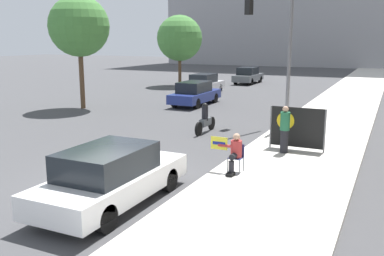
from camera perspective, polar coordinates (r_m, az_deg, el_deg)
ground_plane at (r=12.90m, az=-10.41°, el=-6.93°), size 160.00×160.00×0.00m
sidewalk_curb at (r=25.33m, az=18.71°, el=1.99°), size 4.11×90.00×0.12m
seated_protester at (r=12.95m, az=5.68°, el=-3.18°), size 1.00×0.77×1.20m
jogger_on_sidewalk at (r=15.44m, az=12.26°, el=-0.15°), size 0.34×0.34×1.68m
protest_banner at (r=15.95m, az=13.79°, el=0.08°), size 2.01×0.06×1.56m
traffic_light_pole at (r=20.35m, az=10.95°, el=12.07°), size 2.50×2.27×6.25m
parked_car_curbside at (r=10.89m, az=-10.77°, el=-6.33°), size 1.88×4.61×1.50m
car_on_road_nearest at (r=26.99m, az=0.39°, el=4.63°), size 1.71×4.51×1.49m
car_on_road_midblock at (r=33.12m, az=1.64°, el=5.94°), size 1.71×4.22×1.48m
car_on_road_distant at (r=40.64m, az=7.48°, el=6.96°), size 1.71×4.42×1.53m
motorcycle_on_road at (r=18.95m, az=1.77°, el=1.05°), size 0.28×2.03×1.35m
street_tree_near_curb at (r=26.32m, az=-14.83°, el=12.95°), size 3.53×3.53×6.59m
street_tree_midblock at (r=38.23m, az=-1.66°, el=11.88°), size 3.98×3.98×6.17m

